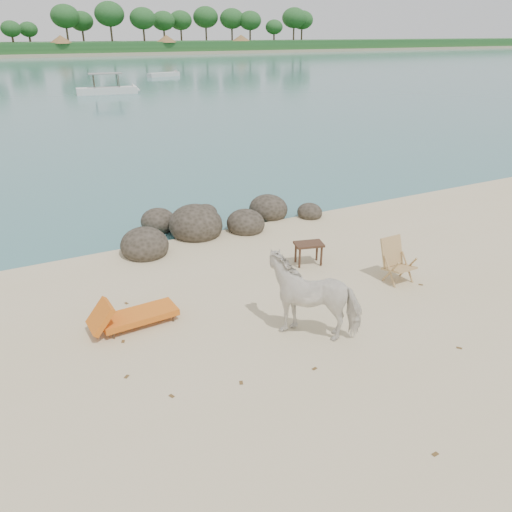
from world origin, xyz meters
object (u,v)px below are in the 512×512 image
Objects in this scene: lounge_chair at (139,313)px; boulders at (208,225)px; side_table at (308,255)px; deck_chair at (400,263)px; cow at (314,295)px.

boulders is at bearing 48.60° from lounge_chair.
deck_chair is (1.32, -1.77, 0.22)m from side_table.
side_table is (1.57, 2.55, -0.50)m from cow.
cow is at bearing -34.27° from lounge_chair.
cow is at bearing -92.39° from boulders.
side_table is at bearing -171.28° from cow.
deck_chair is at bearing -38.12° from side_table.
cow reaches higher than lounge_chair.
cow is 0.99× the size of lounge_chair.
boulders is at bearing 116.30° from deck_chair.
boulders is at bearing 127.18° from side_table.
boulders is 3.49× the size of cow.
boulders reaches higher than side_table.
boulders is 9.24× the size of side_table.
deck_chair is at bearing -12.91° from lounge_chair.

